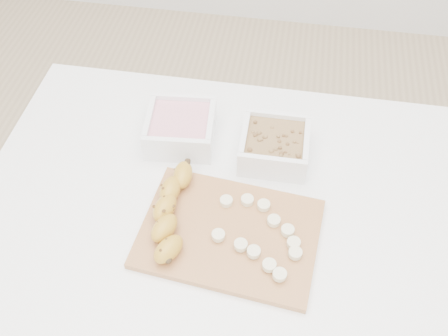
% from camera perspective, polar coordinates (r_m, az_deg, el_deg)
% --- Properties ---
extents(ground, '(3.50, 3.50, 0.00)m').
position_cam_1_polar(ground, '(1.68, -0.18, -18.66)').
color(ground, '#C6AD89').
rests_on(ground, ground).
extents(table, '(1.00, 0.70, 0.75)m').
position_cam_1_polar(table, '(1.09, -0.26, -6.41)').
color(table, white).
rests_on(table, ground).
extents(bowl_yogurt, '(0.16, 0.16, 0.07)m').
position_cam_1_polar(bowl_yogurt, '(1.10, -4.97, 4.65)').
color(bowl_yogurt, white).
rests_on(bowl_yogurt, table).
extents(bowl_granola, '(0.14, 0.14, 0.07)m').
position_cam_1_polar(bowl_granola, '(1.06, 5.77, 2.62)').
color(bowl_granola, white).
rests_on(bowl_granola, table).
extents(cutting_board, '(0.35, 0.27, 0.01)m').
position_cam_1_polar(cutting_board, '(0.96, 0.63, -7.47)').
color(cutting_board, '#B27746').
rests_on(cutting_board, table).
extents(banana, '(0.09, 0.23, 0.04)m').
position_cam_1_polar(banana, '(0.96, -6.01, -5.02)').
color(banana, '#B48223').
rests_on(banana, cutting_board).
extents(banana_slices, '(0.17, 0.18, 0.02)m').
position_cam_1_polar(banana_slices, '(0.94, 4.37, -7.60)').
color(banana_slices, beige).
rests_on(banana_slices, cutting_board).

